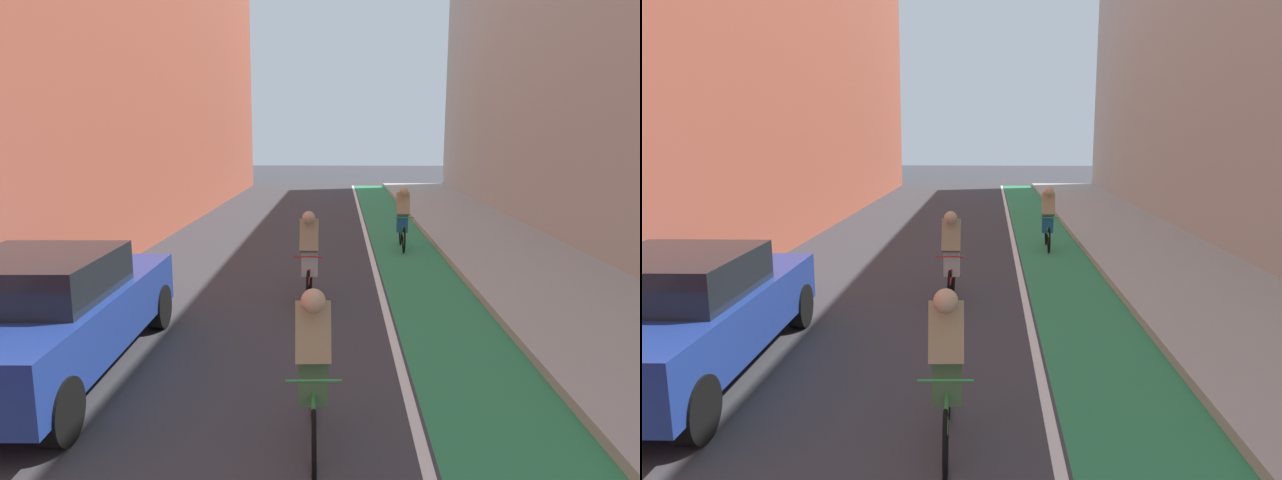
{
  "view_description": "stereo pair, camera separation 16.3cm",
  "coord_description": "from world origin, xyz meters",
  "views": [
    {
      "loc": [
        1.03,
        2.94,
        2.91
      ],
      "look_at": [
        0.71,
        12.44,
        1.11
      ],
      "focal_mm": 31.68,
      "sensor_mm": 36.0,
      "label": 1
    },
    {
      "loc": [
        1.19,
        2.94,
        2.91
      ],
      "look_at": [
        0.71,
        12.44,
        1.11
      ],
      "focal_mm": 31.68,
      "sensor_mm": 36.0,
      "label": 2
    }
  ],
  "objects": [
    {
      "name": "parked_sedan_blue",
      "position": [
        -2.47,
        9.33,
        0.79
      ],
      "size": [
        2.03,
        4.42,
        1.53
      ],
      "color": "navy",
      "rests_on": "ground"
    },
    {
      "name": "lane_divider_stripe",
      "position": [
        1.83,
        16.43,
        0.0
      ],
      "size": [
        0.12,
        36.85,
        0.0
      ],
      "primitive_type": "cube",
      "color": "white",
      "rests_on": "ground"
    },
    {
      "name": "cyclist_trailing",
      "position": [
        0.52,
        12.55,
        0.81
      ],
      "size": [
        0.48,
        1.72,
        1.61
      ],
      "color": "black",
      "rests_on": "ground"
    },
    {
      "name": "ground_plane",
      "position": [
        0.0,
        14.43,
        0.0
      ],
      "size": [
        81.07,
        81.07,
        0.0
      ],
      "primitive_type": "plane",
      "color": "#38383D"
    },
    {
      "name": "building_facade_right",
      "position": [
        8.05,
        18.43,
        5.34
      ],
      "size": [
        2.4,
        32.85,
        10.68
      ],
      "primitive_type": "cube",
      "color": "#B2ADA3",
      "rests_on": "ground"
    },
    {
      "name": "building_facade_left",
      "position": [
        -5.33,
        16.43,
        5.85
      ],
      "size": [
        3.0,
        36.85,
        11.7
      ],
      "color": "#9E4C38",
      "rests_on": "ground"
    },
    {
      "name": "sidewalk_right",
      "position": [
        5.19,
        16.43,
        0.07
      ],
      "size": [
        3.33,
        36.85,
        0.14
      ],
      "primitive_type": "cube",
      "color": "#A8A59E",
      "rests_on": "ground"
    },
    {
      "name": "cyclist_far",
      "position": [
        2.66,
        17.19,
        0.81
      ],
      "size": [
        0.48,
        1.69,
        1.6
      ],
      "color": "black",
      "rests_on": "ground"
    },
    {
      "name": "bike_lane_paint",
      "position": [
        2.73,
        16.43,
        0.0
      ],
      "size": [
        1.6,
        36.85,
        0.0
      ],
      "primitive_type": "cube",
      "color": "#2D8451",
      "rests_on": "ground"
    },
    {
      "name": "cyclist_mid",
      "position": [
        0.8,
        7.85,
        0.84
      ],
      "size": [
        0.48,
        1.65,
        1.58
      ],
      "color": "black",
      "rests_on": "ground"
    }
  ]
}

